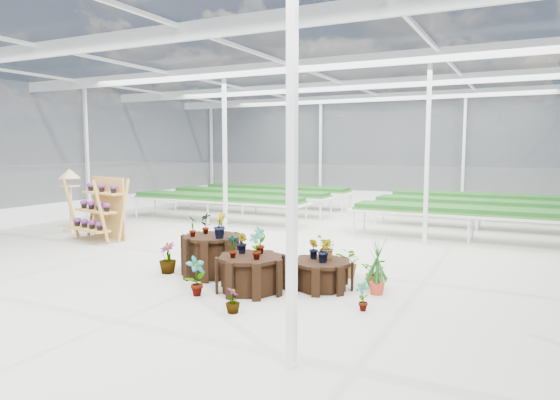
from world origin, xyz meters
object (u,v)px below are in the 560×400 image
at_px(plinth_tall, 212,255).
at_px(shelf_rack, 97,209).
at_px(plinth_mid, 251,274).
at_px(bird_table, 71,200).
at_px(plinth_low, 321,275).

xyz_separation_m(plinth_tall, shelf_rack, (-4.84, 1.74, 0.44)).
bearing_deg(shelf_rack, plinth_mid, -8.35).
height_order(plinth_tall, plinth_mid, plinth_tall).
bearing_deg(bird_table, plinth_tall, -6.75).
bearing_deg(plinth_low, plinth_tall, -177.40).
distance_m(plinth_mid, shelf_rack, 6.49).
relative_size(shelf_rack, bird_table, 0.90).
bearing_deg(shelf_rack, plinth_tall, -6.94).
relative_size(plinth_low, shelf_rack, 0.66).
height_order(plinth_low, bird_table, bird_table).
xyz_separation_m(plinth_tall, bird_table, (-6.55, 2.37, 0.53)).
xyz_separation_m(plinth_low, shelf_rack, (-7.04, 1.64, 0.58)).
distance_m(plinth_tall, shelf_rack, 5.16).
bearing_deg(plinth_mid, shelf_rack, 158.83).
relative_size(plinth_low, bird_table, 0.59).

